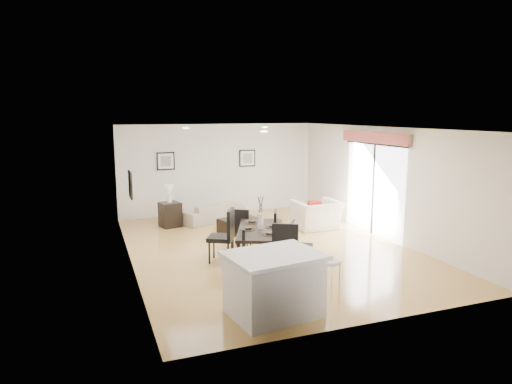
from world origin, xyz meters
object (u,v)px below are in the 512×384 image
object	(u,v)px
dining_chair_enear	(298,242)
dining_chair_head	(285,251)
dining_table	(261,232)
dining_chair_efar	(280,230)
armchair	(316,215)
sofa	(212,212)
kitchen_island	(274,284)
dining_chair_foot	(241,227)
coffee_table	(238,225)
dining_chair_wfar	(225,232)
dining_chair_wnear	(238,249)
bar_stool	(330,267)
side_table	(170,215)

from	to	relation	value
dining_chair_enear	dining_chair_head	size ratio (longest dim) A/B	0.86
dining_table	dining_chair_efar	bearing A→B (deg)	59.37
armchair	dining_chair_head	world-z (taller)	dining_chair_head
dining_chair_enear	dining_chair_efar	world-z (taller)	dining_chair_efar
sofa	kitchen_island	world-z (taller)	kitchen_island
dining_chair_efar	dining_chair_foot	bearing A→B (deg)	70.35
armchair	kitchen_island	size ratio (longest dim) A/B	0.75
dining_table	coffee_table	world-z (taller)	dining_table
dining_chair_enear	coffee_table	bearing A→B (deg)	39.36
dining_table	dining_chair_foot	world-z (taller)	dining_chair_foot
dining_chair_head	dining_chair_wfar	bearing A→B (deg)	141.63
kitchen_island	dining_chair_foot	bearing A→B (deg)	71.40
dining_chair_wnear	dining_chair_wfar	size ratio (longest dim) A/B	0.84
coffee_table	dining_chair_foot	bearing A→B (deg)	-122.81
dining_chair_head	bar_stool	xyz separation A→B (m)	(0.25, -1.17, 0.05)
dining_chair_wnear	side_table	size ratio (longest dim) A/B	1.41
dining_chair_head	bar_stool	bearing A→B (deg)	-50.17
dining_chair_enear	dining_chair_efar	size ratio (longest dim) A/B	0.96
dining_chair_wnear	dining_chair_head	distance (m)	0.92
dining_chair_efar	dining_chair_foot	xyz separation A→B (m)	(-0.67, 0.63, -0.01)
kitchen_island	bar_stool	size ratio (longest dim) A/B	2.02
dining_chair_head	dining_chair_enear	bearing A→B (deg)	77.01
armchair	dining_chair_head	distance (m)	4.06
dining_chair_wnear	kitchen_island	distance (m)	1.80
dining_chair_head	armchair	bearing A→B (deg)	81.69
dining_chair_head	side_table	xyz separation A→B (m)	(-1.22, 4.83, -0.26)
dining_chair_wfar	side_table	xyz separation A→B (m)	(-0.55, 3.34, -0.29)
sofa	kitchen_island	xyz separation A→B (m)	(-0.70, -6.20, 0.21)
dining_chair_enear	kitchen_island	distance (m)	2.27
kitchen_island	dining_chair_efar	bearing A→B (deg)	56.53
side_table	dining_chair_efar	bearing A→B (deg)	-61.03
dining_chair_efar	bar_stool	xyz separation A→B (m)	(-0.33, -2.74, 0.12)
dining_chair_wnear	dining_chair_head	world-z (taller)	dining_chair_head
dining_chair_efar	dining_chair_foot	world-z (taller)	dining_chair_efar
dining_chair_wfar	dining_chair_enear	distance (m)	1.49
sofa	armchair	bearing A→B (deg)	120.34
dining_chair_foot	sofa	bearing A→B (deg)	-58.94
sofa	kitchen_island	size ratio (longest dim) A/B	1.23
bar_stool	dining_chair_efar	bearing A→B (deg)	83.04
dining_table	coffee_table	size ratio (longest dim) A/B	2.04
armchair	dining_chair_head	xyz separation A→B (m)	(-2.38, -3.28, 0.22)
dining_chair_wfar	dining_chair_head	world-z (taller)	dining_chair_wfar
armchair	bar_stool	bearing A→B (deg)	63.51
dining_chair_wnear	dining_chair_head	size ratio (longest dim) A/B	0.88
dining_table	bar_stool	distance (m)	2.29
sofa	bar_stool	xyz separation A→B (m)	(0.25, -6.20, 0.37)
sofa	side_table	bearing A→B (deg)	-14.25
dining_chair_wnear	dining_chair_enear	world-z (taller)	dining_chair_wnear
dining_table	dining_chair_wnear	size ratio (longest dim) A/B	2.12
armchair	dining_chair_wfar	bearing A→B (deg)	29.48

